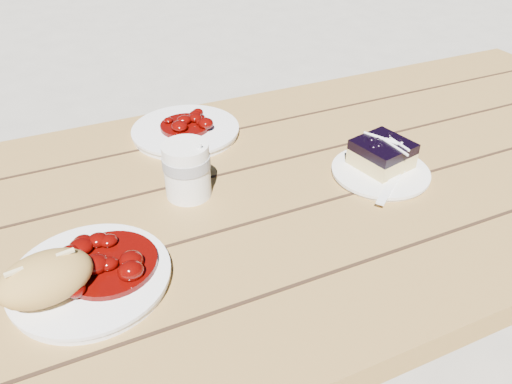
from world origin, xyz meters
name	(u,v)px	position (x,y,z in m)	size (l,w,h in m)	color
picnic_table	(263,255)	(0.00, 0.00, 0.59)	(2.00, 1.55, 0.75)	brown
main_plate	(91,278)	(-0.33, -0.11, 0.76)	(0.23, 0.23, 0.02)	white
goulash_stew	(108,256)	(-0.30, -0.11, 0.79)	(0.14, 0.14, 0.04)	#510402
bread_roll	(46,278)	(-0.39, -0.13, 0.80)	(0.13, 0.09, 0.07)	#B18844
dessert_plate	(380,172)	(0.23, -0.05, 0.76)	(0.18, 0.18, 0.01)	white
blueberry_cake	(382,153)	(0.24, -0.03, 0.79)	(0.11, 0.11, 0.06)	#D3BD73
fork_dessert	(390,186)	(0.21, -0.10, 0.76)	(0.03, 0.16, 0.01)	white
coffee_cup	(187,170)	(-0.13, 0.04, 0.80)	(0.08, 0.08, 0.10)	white
second_plate	(186,131)	(-0.06, 0.27, 0.76)	(0.23, 0.23, 0.02)	white
second_stew	(185,119)	(-0.06, 0.27, 0.79)	(0.11, 0.11, 0.04)	#510402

